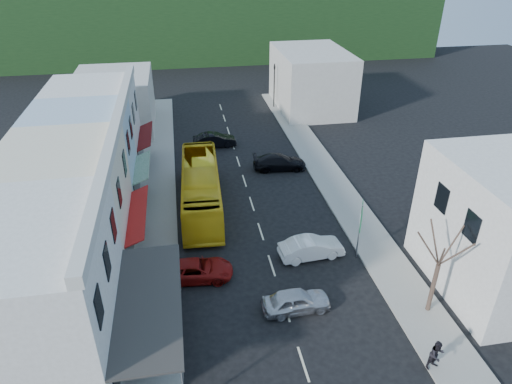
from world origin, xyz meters
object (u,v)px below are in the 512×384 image
street_tree (438,265)px  traffic_signal (274,86)px  bus (201,189)px  car_white (311,248)px  car_red (197,269)px  car_silver (296,300)px  pedestrian_right (437,355)px  pedestrian_left (138,265)px  direction_sign (359,232)px

street_tree → traffic_signal: 36.32m
bus → street_tree: 18.45m
bus → car_white: size_ratio=2.64×
car_red → street_tree: street_tree is taller
bus → street_tree: street_tree is taller
car_silver → pedestrian_right: 7.75m
street_tree → car_red: bearing=158.0°
pedestrian_left → direction_sign: bearing=-70.9°
bus → street_tree: size_ratio=1.72×
car_red → direction_sign: bearing=-83.5°
bus → car_red: 8.78m
pedestrian_left → pedestrian_right: (14.76, -9.61, 0.00)m
bus → pedestrian_right: bearing=-57.5°
pedestrian_left → car_silver: bearing=-95.9°
pedestrian_right → direction_sign: direction_sign is taller
car_white → direction_sign: direction_sign is taller
bus → car_silver: (4.54, -12.49, -0.85)m
pedestrian_right → car_white: bearing=96.9°
car_silver → pedestrian_right: (5.74, -5.20, 0.30)m
car_white → traffic_signal: 30.47m
direction_sign → car_silver: bearing=-118.0°
car_red → pedestrian_right: (11.19, -9.01, 0.30)m
direction_sign → traffic_signal: (0.74, 30.71, 0.71)m
pedestrian_right → traffic_signal: traffic_signal is taller
car_white → pedestrian_right: (3.51, -9.90, 0.30)m
pedestrian_left → street_tree: (16.46, -5.82, 2.38)m
car_silver → car_white: bearing=-28.1°
car_white → street_tree: bearing=-144.8°
car_silver → car_red: (-5.45, 3.81, 0.00)m
pedestrian_left → direction_sign: 14.30m
direction_sign → street_tree: 6.15m
street_tree → car_silver: bearing=169.2°
car_white → traffic_signal: (3.75, 30.17, 2.03)m
pedestrian_left → street_tree: bearing=-89.4°
bus → pedestrian_left: size_ratio=6.82×
bus → pedestrian_left: (-4.48, -8.09, -0.55)m
car_silver → traffic_signal: size_ratio=0.80×
bus → car_white: bus is taller
bus → pedestrian_right: 20.47m
traffic_signal → bus: bearing=54.3°
pedestrian_right → direction_sign: 9.43m
car_red → traffic_signal: bearing=-15.6°
car_silver → car_red: size_ratio=0.96×
car_silver → direction_sign: size_ratio=1.09×
pedestrian_right → pedestrian_left: bearing=134.3°
car_white → pedestrian_right: 10.51m
car_red → pedestrian_left: bearing=85.1°
bus → direction_sign: size_ratio=2.87×
pedestrian_right → traffic_signal: size_ratio=0.31×
car_silver → car_red: 6.65m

